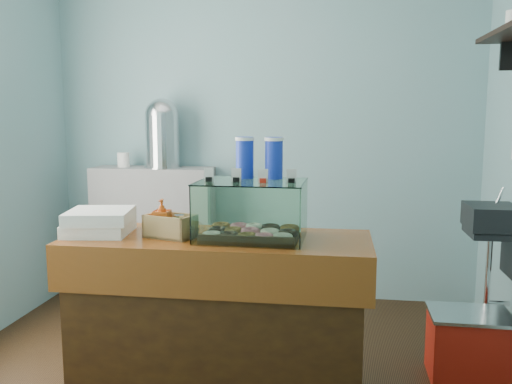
% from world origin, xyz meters
% --- Properties ---
extents(ground, '(3.50, 3.50, 0.00)m').
position_xyz_m(ground, '(0.00, 0.00, 0.00)').
color(ground, black).
rests_on(ground, ground).
extents(room_shell, '(3.54, 3.04, 2.82)m').
position_xyz_m(room_shell, '(0.03, 0.01, 1.71)').
color(room_shell, '#78ABAF').
rests_on(room_shell, ground).
extents(counter, '(1.60, 0.60, 0.90)m').
position_xyz_m(counter, '(0.00, -0.25, 0.46)').
color(counter, '#41240C').
rests_on(counter, ground).
extents(back_shelf, '(1.00, 0.32, 1.10)m').
position_xyz_m(back_shelf, '(-0.90, 1.32, 0.55)').
color(back_shelf, gray).
rests_on(back_shelf, ground).
extents(display_case, '(0.56, 0.41, 0.52)m').
position_xyz_m(display_case, '(0.19, -0.23, 1.06)').
color(display_case, '#351A0F').
rests_on(display_case, counter).
extents(condiment_crate, '(0.28, 0.22, 0.20)m').
position_xyz_m(condiment_crate, '(-0.26, -0.29, 0.97)').
color(condiment_crate, tan).
rests_on(condiment_crate, counter).
extents(pastry_boxes, '(0.38, 0.38, 0.13)m').
position_xyz_m(pastry_boxes, '(-0.64, -0.27, 0.97)').
color(pastry_boxes, white).
rests_on(pastry_boxes, counter).
extents(coffee_urn, '(0.31, 0.31, 0.56)m').
position_xyz_m(coffee_urn, '(-0.80, 1.31, 1.40)').
color(coffee_urn, silver).
rests_on(coffee_urn, back_shelf).
extents(red_cooler, '(0.46, 0.36, 0.40)m').
position_xyz_m(red_cooler, '(1.39, 0.17, 0.20)').
color(red_cooler, red).
rests_on(red_cooler, ground).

